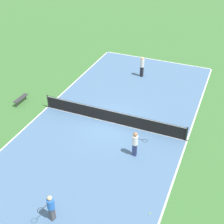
{
  "coord_description": "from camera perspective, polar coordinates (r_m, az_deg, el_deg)",
  "views": [
    {
      "loc": [
        -6.77,
        16.26,
        12.67
      ],
      "look_at": [
        0.0,
        0.0,
        0.9
      ],
      "focal_mm": 50.0,
      "sensor_mm": 36.0,
      "label": 1
    }
  ],
  "objects": [
    {
      "name": "bench",
      "position": [
        24.65,
        -16.32,
        2.36
      ],
      "size": [
        0.36,
        1.45,
        0.45
      ],
      "rotation": [
        0.0,
        0.0,
        1.57
      ],
      "color": "#333338",
      "rests_on": "ground_plane"
    },
    {
      "name": "tennis_ball_midcourt",
      "position": [
        16.15,
        6.95,
        -17.94
      ],
      "size": [
        0.07,
        0.07,
        0.07
      ],
      "primitive_type": "sphere",
      "color": "#CCE033",
      "rests_on": "court_surface"
    },
    {
      "name": "tennis_ball_near_net",
      "position": [
        26.1,
        -2.92,
        4.8
      ],
      "size": [
        0.07,
        0.07,
        0.07
      ],
      "primitive_type": "sphere",
      "color": "#CCE033",
      "rests_on": "court_surface"
    },
    {
      "name": "tennis_net",
      "position": [
        21.38,
        -0.0,
        -0.79
      ],
      "size": [
        10.35,
        0.1,
        1.03
      ],
      "color": "black",
      "rests_on": "court_surface"
    },
    {
      "name": "player_near_white",
      "position": [
        18.45,
        4.25,
        -5.57
      ],
      "size": [
        0.93,
        0.36,
        1.71
      ],
      "rotation": [
        0.0,
        0.0,
        3.13
      ],
      "color": "navy",
      "rests_on": "court_surface"
    },
    {
      "name": "tennis_ball_left_sideline",
      "position": [
        21.95,
        -2.95,
        -1.38
      ],
      "size": [
        0.07,
        0.07,
        0.07
      ],
      "primitive_type": "sphere",
      "color": "#CCE033",
      "rests_on": "court_surface"
    },
    {
      "name": "tennis_ball_right_alley",
      "position": [
        30.0,
        13.91,
        7.86
      ],
      "size": [
        0.07,
        0.07,
        0.07
      ],
      "primitive_type": "sphere",
      "color": "#CCE033",
      "rests_on": "court_surface"
    },
    {
      "name": "player_far_white",
      "position": [
        27.34,
        5.52,
        8.51
      ],
      "size": [
        0.48,
        0.48,
        1.82
      ],
      "rotation": [
        0.0,
        0.0,
        2.7
      ],
      "color": "black",
      "rests_on": "court_surface"
    },
    {
      "name": "court_surface",
      "position": [
        21.69,
        -0.0,
        -1.95
      ],
      "size": [
        10.55,
        22.76,
        0.02
      ],
      "color": "#4C729E",
      "rests_on": "ground_plane"
    },
    {
      "name": "ground_plane",
      "position": [
        21.7,
        -0.0,
        -1.98
      ],
      "size": [
        80.0,
        80.0,
        0.0
      ],
      "primitive_type": "plane",
      "color": "#3D7538"
    },
    {
      "name": "player_near_blue",
      "position": [
        15.46,
        -11.13,
        -16.59
      ],
      "size": [
        0.55,
        0.99,
        1.59
      ],
      "rotation": [
        0.0,
        0.0,
        1.32
      ],
      "color": "#4C4C51",
      "rests_on": "court_surface"
    }
  ]
}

